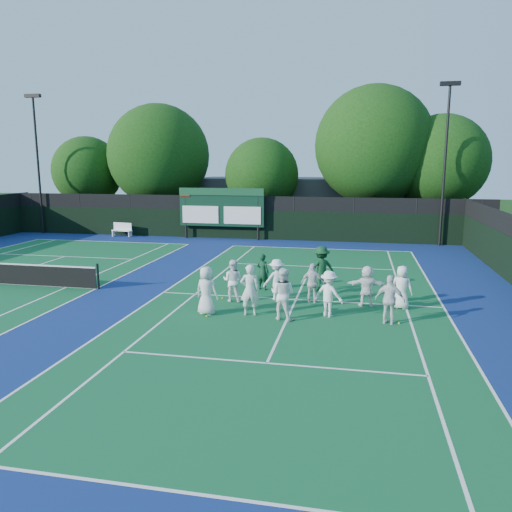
# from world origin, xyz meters

# --- Properties ---
(ground) EXTENTS (120.00, 120.00, 0.00)m
(ground) POSITION_xyz_m (0.00, 0.00, 0.00)
(ground) COLOR #13350E
(ground) RESTS_ON ground
(court_apron) EXTENTS (34.00, 32.00, 0.01)m
(court_apron) POSITION_xyz_m (-6.00, 1.00, 0.00)
(court_apron) COLOR navy
(court_apron) RESTS_ON ground
(near_court) EXTENTS (11.05, 23.85, 0.01)m
(near_court) POSITION_xyz_m (0.00, 1.00, 0.01)
(near_court) COLOR #11562C
(near_court) RESTS_ON ground
(back_fence) EXTENTS (34.00, 0.08, 3.00)m
(back_fence) POSITION_xyz_m (-6.00, 16.00, 1.36)
(back_fence) COLOR black
(back_fence) RESTS_ON ground
(scoreboard) EXTENTS (6.00, 0.21, 3.55)m
(scoreboard) POSITION_xyz_m (-7.01, 15.59, 2.19)
(scoreboard) COLOR black
(scoreboard) RESTS_ON ground
(clubhouse) EXTENTS (18.00, 6.00, 4.00)m
(clubhouse) POSITION_xyz_m (-2.00, 24.00, 2.00)
(clubhouse) COLOR #545459
(clubhouse) RESTS_ON ground
(light_pole_left) EXTENTS (1.20, 0.30, 10.12)m
(light_pole_left) POSITION_xyz_m (-21.00, 15.70, 6.30)
(light_pole_left) COLOR black
(light_pole_left) RESTS_ON ground
(light_pole_right) EXTENTS (1.20, 0.30, 10.12)m
(light_pole_right) POSITION_xyz_m (7.50, 15.70, 6.30)
(light_pole_right) COLOR black
(light_pole_right) RESTS_ON ground
(bench) EXTENTS (1.62, 0.73, 0.99)m
(bench) POSITION_xyz_m (-14.38, 15.37, 0.53)
(bench) COLOR white
(bench) RESTS_ON ground
(tree_a) EXTENTS (5.51, 5.51, 7.35)m
(tree_a) POSITION_xyz_m (-19.10, 19.58, 4.45)
(tree_a) COLOR black
(tree_a) RESTS_ON ground
(tree_b) EXTENTS (7.84, 7.84, 9.73)m
(tree_b) POSITION_xyz_m (-12.92, 19.58, 5.61)
(tree_b) COLOR black
(tree_b) RESTS_ON ground
(tree_c) EXTENTS (5.52, 5.52, 7.11)m
(tree_c) POSITION_xyz_m (-4.74, 19.58, 4.20)
(tree_c) COLOR black
(tree_c) RESTS_ON ground
(tree_d) EXTENTS (8.40, 8.40, 10.67)m
(tree_d) POSITION_xyz_m (3.38, 19.58, 6.26)
(tree_d) COLOR black
(tree_d) RESTS_ON ground
(tree_e) EXTENTS (6.48, 6.48, 8.60)m
(tree_e) POSITION_xyz_m (8.01, 19.58, 5.19)
(tree_e) COLOR black
(tree_e) RESTS_ON ground
(tennis_ball_0) EXTENTS (0.07, 0.07, 0.07)m
(tennis_ball_0) POSITION_xyz_m (-2.77, -1.82, 0.03)
(tennis_ball_0) COLOR yellow
(tennis_ball_0) RESTS_ON ground
(tennis_ball_1) EXTENTS (0.07, 0.07, 0.07)m
(tennis_ball_1) POSITION_xyz_m (3.64, 1.88, 0.03)
(tennis_ball_1) COLOR yellow
(tennis_ball_1) RESTS_ON ground
(tennis_ball_2) EXTENTS (0.07, 0.07, 0.07)m
(tennis_ball_2) POSITION_xyz_m (3.71, -1.29, 0.03)
(tennis_ball_2) COLOR yellow
(tennis_ball_2) RESTS_ON ground
(tennis_ball_3) EXTENTS (0.07, 0.07, 0.07)m
(tennis_ball_3) POSITION_xyz_m (-2.85, 0.53, 0.03)
(tennis_ball_3) COLOR yellow
(tennis_ball_3) RESTS_ON ground
(tennis_ball_5) EXTENTS (0.07, 0.07, 0.07)m
(tennis_ball_5) POSITION_xyz_m (1.15, 0.69, 0.03)
(tennis_ball_5) COLOR yellow
(tennis_ball_5) RESTS_ON ground
(player_front_0) EXTENTS (0.95, 0.74, 1.72)m
(player_front_0) POSITION_xyz_m (-2.86, -1.48, 0.86)
(player_front_0) COLOR silver
(player_front_0) RESTS_ON ground
(player_front_1) EXTENTS (0.73, 0.54, 1.82)m
(player_front_1) POSITION_xyz_m (-1.35, -1.29, 0.91)
(player_front_1) COLOR silver
(player_front_1) RESTS_ON ground
(player_front_2) EXTENTS (1.03, 0.90, 1.80)m
(player_front_2) POSITION_xyz_m (-0.16, -1.53, 0.90)
(player_front_2) COLOR white
(player_front_2) RESTS_ON ground
(player_front_3) EXTENTS (1.20, 0.97, 1.62)m
(player_front_3) POSITION_xyz_m (1.36, -0.88, 0.81)
(player_front_3) COLOR white
(player_front_3) RESTS_ON ground
(player_front_4) EXTENTS (1.04, 0.61, 1.66)m
(player_front_4) POSITION_xyz_m (3.38, -1.31, 0.83)
(player_front_4) COLOR white
(player_front_4) RESTS_ON ground
(player_back_0) EXTENTS (0.85, 0.69, 1.64)m
(player_back_0) POSITION_xyz_m (-2.37, 0.33, 0.82)
(player_back_0) COLOR white
(player_back_0) RESTS_ON ground
(player_back_1) EXTENTS (1.19, 0.95, 1.61)m
(player_back_1) POSITION_xyz_m (-0.76, 0.89, 0.80)
(player_back_1) COLOR white
(player_back_1) RESTS_ON ground
(player_back_2) EXTENTS (0.91, 0.42, 1.53)m
(player_back_2) POSITION_xyz_m (0.66, 0.73, 0.77)
(player_back_2) COLOR silver
(player_back_2) RESTS_ON ground
(player_back_3) EXTENTS (1.46, 0.57, 1.54)m
(player_back_3) POSITION_xyz_m (2.67, 0.69, 0.77)
(player_back_3) COLOR white
(player_back_3) RESTS_ON ground
(player_back_4) EXTENTS (0.89, 0.70, 1.61)m
(player_back_4) POSITION_xyz_m (3.90, 0.58, 0.80)
(player_back_4) COLOR white
(player_back_4) RESTS_ON ground
(coach_left) EXTENTS (0.66, 0.54, 1.55)m
(coach_left) POSITION_xyz_m (-1.57, 2.28, 0.77)
(coach_left) COLOR #0E341F
(coach_left) RESTS_ON ground
(coach_right) EXTENTS (1.39, 1.12, 1.88)m
(coach_right) POSITION_xyz_m (0.84, 2.63, 0.94)
(coach_right) COLOR #103D1D
(coach_right) RESTS_ON ground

